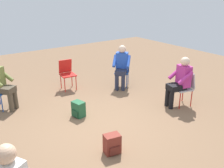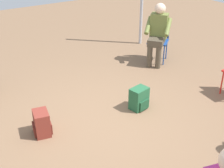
# 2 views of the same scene
# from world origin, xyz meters

# --- Properties ---
(ground_plane) EXTENTS (15.31, 15.31, 0.00)m
(ground_plane) POSITION_xyz_m (0.00, 0.00, 0.00)
(ground_plane) COLOR brown
(chair_northeast) EXTENTS (0.58, 0.58, 0.85)m
(chair_northeast) POSITION_xyz_m (2.19, 1.55, 0.50)
(chair_northeast) COLOR #1E4799
(chair_northeast) RESTS_ON ground
(person_in_olive) EXTENTS (0.63, 0.63, 1.24)m
(person_in_olive) POSITION_xyz_m (2.06, 1.44, 0.69)
(person_in_olive) COLOR #4C4233
(person_in_olive) RESTS_ON ground
(backpack_near_laptop_user) EXTENTS (0.32, 0.29, 0.36)m
(backpack_near_laptop_user) POSITION_xyz_m (0.65, 0.16, 0.16)
(backpack_near_laptop_user) COLOR #235B38
(backpack_near_laptop_user) RESTS_ON ground
(backpack_by_empty_chair) EXTENTS (0.28, 0.31, 0.36)m
(backpack_by_empty_chair) POSITION_xyz_m (-0.91, 0.34, 0.16)
(backpack_by_empty_chair) COLOR maroon
(backpack_by_empty_chair) RESTS_ON ground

